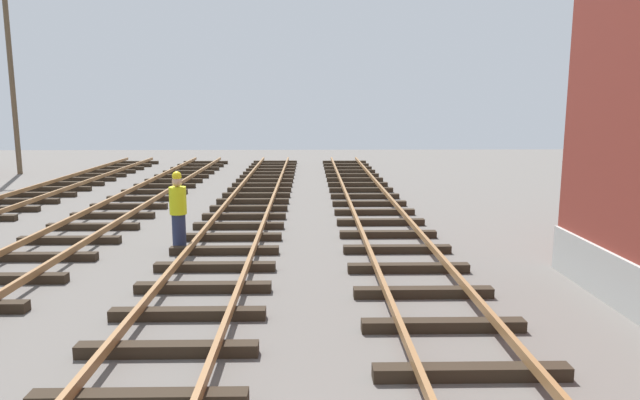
{
  "coord_description": "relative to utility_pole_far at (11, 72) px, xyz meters",
  "views": [
    {
      "loc": [
        -1.34,
        -2.04,
        3.43
      ],
      "look_at": [
        -1.1,
        10.4,
        1.32
      ],
      "focal_mm": 31.92,
      "sensor_mm": 36.0,
      "label": 1
    }
  ],
  "objects": [
    {
      "name": "utility_pole_far",
      "position": [
        0.0,
        0.0,
        0.0
      ],
      "size": [
        1.8,
        0.24,
        9.48
      ],
      "color": "brown",
      "rests_on": "ground"
    },
    {
      "name": "track_worker_distant",
      "position": [
        11.21,
        -14.95,
        -4.01
      ],
      "size": [
        0.4,
        0.4,
        1.87
      ],
      "color": "#262D4C",
      "rests_on": "ground"
    }
  ]
}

